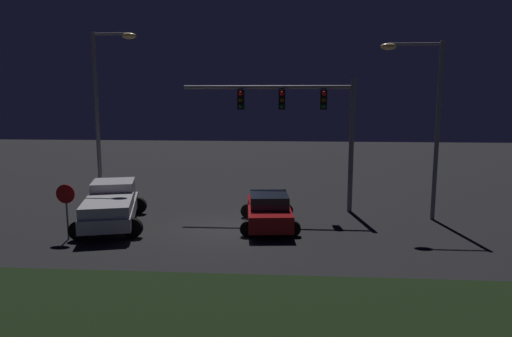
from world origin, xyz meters
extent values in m
plane|color=black|center=(0.00, 0.00, 0.00)|extent=(80.00, 80.00, 0.00)
cube|color=black|center=(0.00, -8.06, 0.05)|extent=(20.83, 5.11, 0.10)
cube|color=#B7B7BC|center=(-4.96, -0.11, 0.68)|extent=(3.35, 5.74, 0.55)
cube|color=#B7B7BC|center=(-5.27, 1.04, 1.38)|extent=(2.28, 2.32, 0.85)
cube|color=black|center=(-5.27, 1.04, 1.50)|extent=(2.10, 1.93, 0.51)
cube|color=#B7B7BC|center=(-4.67, -1.15, 1.18)|extent=(2.65, 3.42, 0.45)
cylinder|color=black|center=(-6.46, 1.50, 0.40)|extent=(0.80, 0.22, 0.80)
cylinder|color=black|center=(-4.48, 2.04, 0.40)|extent=(0.80, 0.22, 0.80)
cylinder|color=black|center=(-5.44, -2.25, 0.40)|extent=(0.80, 0.22, 0.80)
cylinder|color=black|center=(-3.45, -1.71, 0.40)|extent=(0.80, 0.22, 0.80)
cube|color=maroon|center=(1.94, 0.34, 0.61)|extent=(2.21, 4.55, 0.70)
cube|color=black|center=(1.97, 0.09, 1.23)|extent=(1.78, 2.14, 0.55)
cylinder|color=black|center=(0.89, 1.74, 0.32)|extent=(0.64, 0.22, 0.64)
cylinder|color=black|center=(2.72, 1.92, 0.32)|extent=(0.64, 0.22, 0.64)
cylinder|color=black|center=(1.17, -1.23, 0.32)|extent=(0.64, 0.22, 0.64)
cylinder|color=black|center=(3.00, -1.06, 0.32)|extent=(0.64, 0.22, 0.64)
cylinder|color=slate|center=(5.84, 3.29, 3.25)|extent=(0.24, 0.24, 6.50)
cylinder|color=slate|center=(1.74, 3.29, 6.10)|extent=(8.20, 0.18, 0.18)
cube|color=black|center=(4.44, 3.29, 5.50)|extent=(0.32, 0.44, 0.95)
sphere|color=red|center=(4.44, 3.06, 5.80)|extent=(0.22, 0.22, 0.22)
sphere|color=#59380A|center=(4.44, 3.06, 5.50)|extent=(0.22, 0.22, 0.22)
sphere|color=#0C4719|center=(4.44, 3.06, 5.20)|extent=(0.22, 0.22, 0.22)
cube|color=black|center=(2.44, 3.29, 5.50)|extent=(0.32, 0.44, 0.95)
sphere|color=red|center=(2.44, 3.06, 5.80)|extent=(0.22, 0.22, 0.22)
sphere|color=#59380A|center=(2.44, 3.06, 5.50)|extent=(0.22, 0.22, 0.22)
sphere|color=#0C4719|center=(2.44, 3.06, 5.20)|extent=(0.22, 0.22, 0.22)
cube|color=black|center=(0.44, 3.29, 5.50)|extent=(0.32, 0.44, 0.95)
sphere|color=red|center=(0.44, 3.06, 5.80)|extent=(0.22, 0.22, 0.22)
sphere|color=#59380A|center=(0.44, 3.06, 5.50)|extent=(0.22, 0.22, 0.22)
sphere|color=#0C4719|center=(0.44, 3.06, 5.20)|extent=(0.22, 0.22, 0.22)
cylinder|color=slate|center=(-6.78, 3.16, 4.40)|extent=(0.20, 0.20, 8.80)
cylinder|color=slate|center=(-5.87, 3.16, 8.65)|extent=(1.81, 0.12, 0.12)
ellipsoid|color=#F9CC72|center=(-4.97, 3.16, 8.55)|extent=(0.70, 0.44, 0.30)
cylinder|color=slate|center=(9.49, 2.02, 4.04)|extent=(0.20, 0.20, 8.09)
cylinder|color=slate|center=(8.32, 2.02, 7.94)|extent=(2.34, 0.12, 0.12)
ellipsoid|color=#F9CC72|center=(7.15, 2.02, 7.84)|extent=(0.70, 0.44, 0.30)
cylinder|color=slate|center=(-5.96, -2.10, 1.10)|extent=(0.07, 0.07, 2.20)
cylinder|color=#B20C0F|center=(-5.96, -2.13, 1.85)|extent=(0.76, 0.03, 0.76)
camera|label=1|loc=(2.79, -19.15, 5.59)|focal=32.08mm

